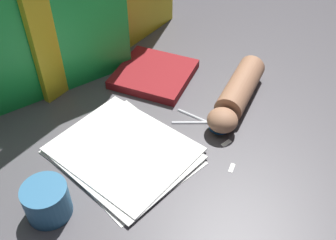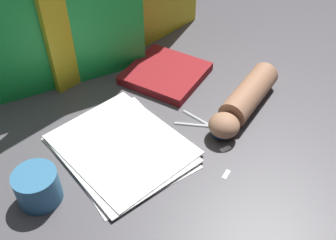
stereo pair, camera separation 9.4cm
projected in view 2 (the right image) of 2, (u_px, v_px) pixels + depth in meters
name	position (u px, v px, depth m)	size (l,w,h in m)	color
ground_plane	(154.00, 143.00, 0.97)	(6.00, 6.00, 0.00)	#4C494F
backdrop_panel_left	(6.00, 38.00, 0.98)	(0.73, 0.17, 0.38)	green
paper_stack	(121.00, 147.00, 0.95)	(0.29, 0.34, 0.01)	white
book_closed	(166.00, 73.00, 1.16)	(0.27, 0.27, 0.03)	maroon
scissors	(215.00, 127.00, 1.01)	(0.13, 0.16, 0.01)	silver
hand_forearm	(244.00, 100.00, 1.04)	(0.30, 0.17, 0.07)	#A87556
paper_scrap_near	(226.00, 174.00, 0.90)	(0.03, 0.02, 0.00)	white
paper_scrap_mid	(226.00, 149.00, 0.96)	(0.03, 0.02, 0.00)	white
mug	(38.00, 187.00, 0.82)	(0.09, 0.09, 0.08)	teal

